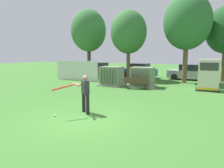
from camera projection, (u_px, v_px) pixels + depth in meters
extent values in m
plane|color=#3D752D|center=(81.00, 120.00, 8.16)|extent=(96.00, 96.00, 0.00)
cube|color=silver|center=(77.00, 71.00, 20.31)|extent=(4.80, 0.12, 2.00)
cube|color=#9E9B93|center=(112.00, 85.00, 17.21)|extent=(2.10, 1.70, 0.12)
cube|color=gray|center=(112.00, 75.00, 17.09)|extent=(1.80, 1.40, 1.50)
cube|color=#63755B|center=(101.00, 76.00, 16.65)|extent=(0.06, 0.12, 1.27)
cube|color=#63755B|center=(104.00, 76.00, 16.55)|extent=(0.06, 0.12, 1.27)
cube|color=#63755B|center=(107.00, 76.00, 16.45)|extent=(0.06, 0.12, 1.27)
cube|color=#63755B|center=(109.00, 76.00, 16.35)|extent=(0.06, 0.12, 1.27)
cube|color=#63755B|center=(112.00, 76.00, 16.25)|extent=(0.06, 0.12, 1.27)
cube|color=#63755B|center=(115.00, 77.00, 16.15)|extent=(0.06, 0.12, 1.27)
cube|color=#9E9B93|center=(142.00, 86.00, 16.45)|extent=(2.10, 1.70, 0.12)
cube|color=gray|center=(142.00, 76.00, 16.33)|extent=(1.80, 1.40, 1.50)
cube|color=#63755B|center=(132.00, 77.00, 15.88)|extent=(0.06, 0.12, 1.27)
cube|color=#63755B|center=(135.00, 77.00, 15.78)|extent=(0.06, 0.12, 1.27)
cube|color=#63755B|center=(138.00, 77.00, 15.68)|extent=(0.06, 0.12, 1.27)
cube|color=#63755B|center=(141.00, 77.00, 15.59)|extent=(0.06, 0.12, 1.27)
cube|color=#63755B|center=(145.00, 77.00, 15.49)|extent=(0.06, 0.12, 1.27)
cube|color=#63755B|center=(148.00, 78.00, 15.39)|extent=(0.06, 0.12, 1.27)
cube|color=#262626|center=(207.00, 90.00, 14.82)|extent=(1.60, 1.40, 0.10)
cube|color=beige|center=(208.00, 74.00, 14.65)|extent=(1.40, 1.20, 2.20)
cube|color=#383838|center=(209.00, 67.00, 13.99)|extent=(1.19, 0.04, 0.55)
cube|color=yellow|center=(208.00, 89.00, 14.23)|extent=(1.33, 0.04, 0.16)
cube|color=#4C3828|center=(136.00, 83.00, 15.39)|extent=(1.84, 0.70, 0.05)
cube|color=#4C3828|center=(135.00, 80.00, 15.18)|extent=(1.78, 0.35, 0.44)
cylinder|color=#4C3828|center=(126.00, 86.00, 15.73)|extent=(0.06, 0.06, 0.42)
cylinder|color=#4C3828|center=(146.00, 86.00, 15.38)|extent=(0.06, 0.06, 0.42)
cylinder|color=#4C3828|center=(126.00, 86.00, 15.46)|extent=(0.06, 0.06, 0.42)
cylinder|color=#4C3828|center=(145.00, 87.00, 15.11)|extent=(0.06, 0.06, 0.42)
cylinder|color=black|center=(88.00, 105.00, 8.85)|extent=(0.16, 0.16, 0.88)
cylinder|color=black|center=(84.00, 103.00, 9.27)|extent=(0.16, 0.16, 0.88)
cube|color=#262628|center=(85.00, 88.00, 8.95)|extent=(0.46, 0.43, 0.60)
sphere|color=#9E7051|center=(85.00, 78.00, 8.88)|extent=(0.23, 0.23, 0.23)
cylinder|color=#9E7051|center=(78.00, 85.00, 8.66)|extent=(0.37, 0.50, 0.09)
cylinder|color=#9E7051|center=(77.00, 84.00, 8.82)|extent=(0.54, 0.25, 0.09)
cylinder|color=red|center=(62.00, 88.00, 8.42)|extent=(0.56, 0.71, 0.21)
sphere|color=red|center=(72.00, 85.00, 8.62)|extent=(0.08, 0.08, 0.08)
sphere|color=white|center=(55.00, 115.00, 8.60)|extent=(0.09, 0.09, 0.09)
cylinder|color=#4C3828|center=(89.00, 63.00, 23.83)|extent=(0.41, 0.41, 3.33)
ellipsoid|color=#387038|center=(89.00, 31.00, 23.28)|extent=(4.10, 4.10, 4.87)
cylinder|color=brown|center=(128.00, 65.00, 21.18)|extent=(0.38, 0.38, 3.05)
ellipsoid|color=#387038|center=(129.00, 32.00, 20.67)|extent=(3.75, 3.75, 4.46)
cylinder|color=brown|center=(185.00, 65.00, 18.50)|extent=(0.42, 0.42, 3.43)
ellipsoid|color=#2D6633|center=(187.00, 22.00, 17.93)|extent=(4.22, 4.22, 5.01)
cylinder|color=brown|center=(223.00, 66.00, 19.29)|extent=(0.38, 0.38, 3.06)
cube|color=maroon|center=(97.00, 71.00, 25.38)|extent=(4.33, 2.05, 0.80)
cube|color=#262B33|center=(98.00, 65.00, 25.20)|extent=(2.22, 1.73, 0.64)
cylinder|color=black|center=(85.00, 73.00, 25.29)|extent=(0.66, 0.27, 0.64)
cylinder|color=black|center=(93.00, 72.00, 26.77)|extent=(0.66, 0.27, 0.64)
cylinder|color=black|center=(103.00, 74.00, 24.07)|extent=(0.66, 0.27, 0.64)
cylinder|color=black|center=(109.00, 73.00, 25.55)|extent=(0.66, 0.27, 0.64)
cube|color=navy|center=(138.00, 72.00, 23.18)|extent=(4.39, 2.25, 0.80)
cube|color=#262B33|center=(139.00, 66.00, 22.99)|extent=(2.29, 1.83, 0.64)
cylinder|color=black|center=(125.00, 75.00, 23.16)|extent=(0.66, 0.30, 0.64)
cylinder|color=black|center=(131.00, 73.00, 24.60)|extent=(0.66, 0.30, 0.64)
cylinder|color=black|center=(146.00, 76.00, 21.83)|extent=(0.66, 0.30, 0.64)
cylinder|color=black|center=(151.00, 74.00, 23.27)|extent=(0.66, 0.30, 0.64)
cube|color=#B2B2B7|center=(189.00, 74.00, 20.82)|extent=(4.38, 2.21, 0.80)
cube|color=#262B33|center=(191.00, 67.00, 20.64)|extent=(2.28, 1.81, 0.64)
cylinder|color=black|center=(174.00, 77.00, 20.79)|extent=(0.66, 0.30, 0.64)
cylinder|color=black|center=(178.00, 75.00, 22.23)|extent=(0.66, 0.30, 0.64)
cylinder|color=black|center=(201.00, 78.00, 19.48)|extent=(0.66, 0.30, 0.64)
cylinder|color=black|center=(203.00, 77.00, 20.93)|extent=(0.66, 0.30, 0.64)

